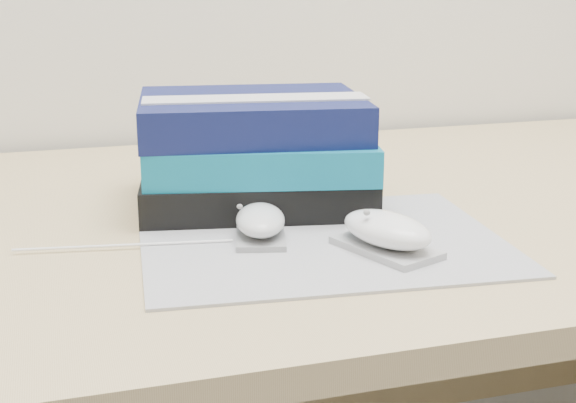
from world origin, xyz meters
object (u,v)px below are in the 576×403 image
object	(u,v)px
desk	(327,348)
book_stack	(255,151)
mouse_rear	(260,223)
mouse_front	(387,232)
pouch	(213,148)

from	to	relation	value
desk	book_stack	size ratio (longest dim) A/B	5.23
mouse_rear	mouse_front	xyz separation A→B (m)	(0.11, -0.08, 0.00)
desk	mouse_rear	bearing A→B (deg)	-127.58
mouse_rear	mouse_front	bearing A→B (deg)	-34.54
book_stack	pouch	size ratio (longest dim) A/B	2.08
mouse_rear	book_stack	xyz separation A→B (m)	(0.03, 0.14, 0.04)
desk	book_stack	bearing A→B (deg)	-157.43
desk	mouse_rear	size ratio (longest dim) A/B	15.58
pouch	mouse_rear	bearing A→B (deg)	-86.91
book_stack	mouse_rear	bearing A→B (deg)	-102.38
desk	mouse_rear	world-z (taller)	mouse_rear
mouse_front	desk	bearing A→B (deg)	83.01
mouse_rear	pouch	size ratio (longest dim) A/B	0.70
desk	pouch	size ratio (longest dim) A/B	10.88
mouse_front	pouch	distance (m)	0.30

